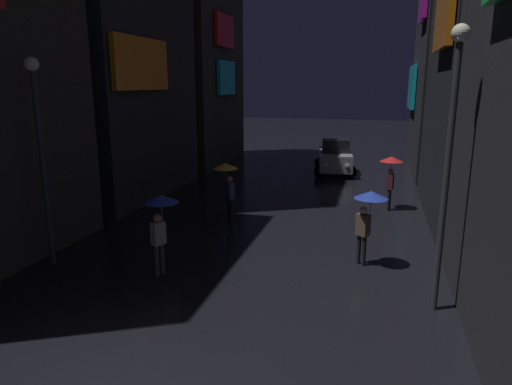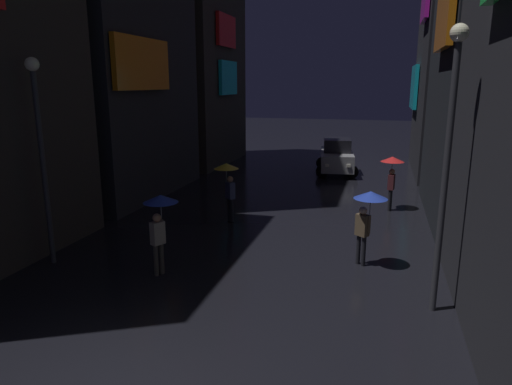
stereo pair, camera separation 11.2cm
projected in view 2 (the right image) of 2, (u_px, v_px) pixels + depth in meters
building_left_far at (195, 2)px, 26.97m from camera, size 4.25×7.50×19.11m
pedestrian_midstreet_left_red at (392, 168)px, 17.80m from camera, size 0.90×0.90×2.12m
pedestrian_foreground_right_blue at (368, 207)px, 12.20m from camera, size 0.90×0.90×2.12m
pedestrian_foreground_left_blue at (160, 212)px, 11.72m from camera, size 0.90×0.90×2.12m
pedestrian_midstreet_centre_yellow at (228, 176)px, 16.37m from camera, size 0.90×0.90×2.12m
car_distant at (337, 156)px, 25.45m from camera, size 2.62×4.31×1.92m
streetlamp_left_near at (40, 139)px, 12.00m from camera, size 0.36×0.36×5.56m
streetlamp_right_near at (449, 143)px, 9.27m from camera, size 0.36×0.36×6.03m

